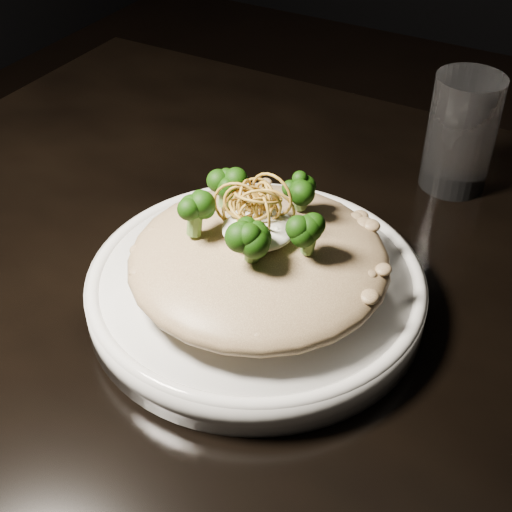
% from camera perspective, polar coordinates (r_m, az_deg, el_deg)
% --- Properties ---
extents(table, '(1.10, 0.80, 0.75)m').
position_cam_1_polar(table, '(0.74, 4.26, -7.36)').
color(table, black).
rests_on(table, ground).
extents(plate, '(0.31, 0.31, 0.03)m').
position_cam_1_polar(plate, '(0.65, 0.00, -2.68)').
color(plate, silver).
rests_on(plate, table).
extents(risotto, '(0.23, 0.23, 0.05)m').
position_cam_1_polar(risotto, '(0.62, 0.23, -0.29)').
color(risotto, brown).
rests_on(risotto, plate).
extents(broccoli, '(0.13, 0.13, 0.05)m').
position_cam_1_polar(broccoli, '(0.60, -0.25, 3.79)').
color(broccoli, black).
rests_on(broccoli, risotto).
extents(cheese, '(0.06, 0.06, 0.02)m').
position_cam_1_polar(cheese, '(0.60, 0.21, 2.23)').
color(cheese, white).
rests_on(cheese, risotto).
extents(shallots, '(0.05, 0.05, 0.04)m').
position_cam_1_polar(shallots, '(0.59, 0.03, 4.93)').
color(shallots, brown).
rests_on(shallots, cheese).
extents(drinking_glass, '(0.08, 0.08, 0.13)m').
position_cam_1_polar(drinking_glass, '(0.82, 16.09, 9.42)').
color(drinking_glass, white).
rests_on(drinking_glass, table).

